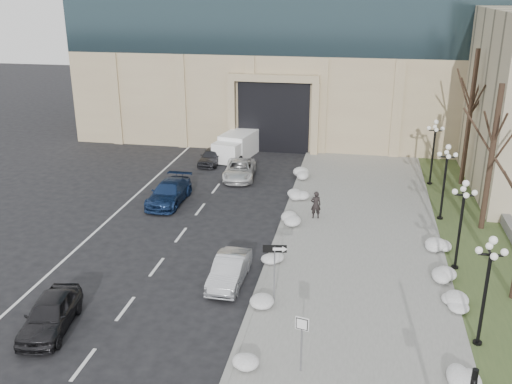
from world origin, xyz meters
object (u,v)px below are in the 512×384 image
box_truck (239,144)px  keep_sign (302,333)px  car_d (240,170)px  car_e (211,156)px  lamppost_c (445,172)px  pedestrian (316,205)px  one_way_sign (279,256)px  car_b (229,270)px  lamppost_d (434,143)px  lamppost_b (462,213)px  car_c (169,192)px  car_a (50,314)px  lamppost_a (488,277)px

box_truck → keep_sign: (8.22, -27.31, 0.80)m
car_d → box_truck: size_ratio=0.72×
car_e → lamppost_c: bearing=-25.8°
pedestrian → one_way_sign: one_way_sign is taller
car_e → box_truck: size_ratio=0.56×
pedestrian → car_e: bearing=-61.1°
car_b → lamppost_d: 19.75m
keep_sign → lamppost_b: bearing=67.7°
car_c → lamppost_b: lamppost_b is taller
car_a → pedestrian: 16.80m
car_e → lamppost_a: size_ratio=0.77×
car_c → lamppost_d: size_ratio=1.04×
car_d → keep_sign: keep_sign is taller
one_way_sign → car_d: bearing=98.6°
lamppost_b → lamppost_d: bearing=90.0°
car_b → lamppost_c: size_ratio=0.85×
lamppost_b → car_c: bearing=159.9°
car_d → pedestrian: bearing=-54.1°
car_a → car_b: 8.21m
car_e → one_way_sign: 21.72m
car_a → lamppost_c: size_ratio=0.88×
car_c → lamppost_a: bearing=-36.3°
car_c → keep_sign: keep_sign is taller
car_a → lamppost_c: lamppost_c is taller
one_way_sign → lamppost_c: lamppost_c is taller
keep_sign → lamppost_c: size_ratio=0.50×
car_d → one_way_sign: one_way_sign is taller
car_b → lamppost_d: lamppost_d is taller
car_c → pedestrian: pedestrian is taller
lamppost_c → car_b: bearing=-137.6°
car_d → car_e: bearing=128.3°
car_c → lamppost_b: (17.09, -6.26, 2.36)m
lamppost_a → car_a: bearing=-173.2°
one_way_sign → lamppost_b: lamppost_b is taller
car_d → car_e: car_d is taller
one_way_sign → lamppost_c: 14.06m
car_e → lamppost_a: bearing=-50.9°
one_way_sign → lamppost_c: size_ratio=0.61×
pedestrian → lamppost_b: size_ratio=0.36×
lamppost_c → lamppost_d: (0.00, 6.50, 0.00)m
keep_sign → lamppost_d: (6.69, 22.51, 1.32)m
car_a → car_b: (6.37, 5.18, -0.05)m
box_truck → keep_sign: size_ratio=2.73×
box_truck → one_way_sign: (6.69, -22.69, 1.45)m
car_d → pedestrian: size_ratio=2.75×
keep_sign → lamppost_b: lamppost_b is taller
car_d → lamppost_d: 13.88m
car_c → lamppost_c: 17.25m
lamppost_d → lamppost_b: bearing=-90.0°
car_e → pedestrian: (9.14, -9.91, 0.35)m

